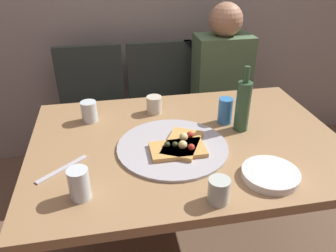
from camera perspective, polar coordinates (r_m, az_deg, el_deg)
dining_table at (r=1.50m, az=3.12°, el=-4.98°), size 1.33×0.93×0.74m
pizza_tray at (r=1.39m, az=0.77°, el=-3.58°), size 0.46×0.46×0.01m
pizza_slice_last at (r=1.38m, az=2.49°, el=-2.86°), size 0.22×0.26×0.05m
pizza_slice_extra at (r=1.34m, az=1.78°, el=-3.92°), size 0.22×0.13×0.05m
wine_bottle at (r=1.50m, az=12.64°, el=3.45°), size 0.06×0.06×0.30m
tumbler_near at (r=1.65m, az=-2.37°, el=3.65°), size 0.08×0.08×0.09m
tumbler_far at (r=1.15m, az=-14.90°, el=-9.52°), size 0.07×0.07×0.11m
wine_glass at (r=1.12m, az=8.64°, el=-10.82°), size 0.07×0.07×0.09m
short_glass at (r=1.61m, az=-13.27°, el=2.42°), size 0.07×0.07×0.10m
soda_can at (r=1.57m, az=9.71°, el=2.58°), size 0.07×0.07×0.12m
plate_stack at (r=1.28m, az=17.04°, el=-7.90°), size 0.21×0.21×0.03m
table_knife at (r=1.33m, az=-17.53°, el=-7.00°), size 0.18×0.16×0.01m
chair_left at (r=2.29m, az=-12.68°, el=3.04°), size 0.44×0.44×0.90m
chair_middle at (r=2.31m, az=-0.96°, el=4.08°), size 0.44×0.44×0.90m
chair_right at (r=2.40m, az=8.25°, el=4.78°), size 0.44×0.44×0.90m
guest_in_sweater at (r=2.22m, az=9.69°, el=6.17°), size 0.36×0.56×1.17m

